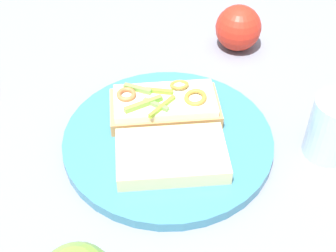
# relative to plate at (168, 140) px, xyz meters

# --- Properties ---
(ground_plane) EXTENTS (2.00, 2.00, 0.00)m
(ground_plane) POSITION_rel_plate_xyz_m (0.00, 0.00, -0.01)
(ground_plane) COLOR slate
(ground_plane) RESTS_ON ground
(plate) EXTENTS (0.29, 0.29, 0.02)m
(plate) POSITION_rel_plate_xyz_m (0.00, 0.00, 0.00)
(plate) COLOR teal
(plate) RESTS_ON ground_plane
(sandwich) EXTENTS (0.18, 0.15, 0.04)m
(sandwich) POSITION_rel_plate_xyz_m (0.03, -0.04, 0.02)
(sandwich) COLOR tan
(sandwich) RESTS_ON plate
(bread_slice_side) EXTENTS (0.17, 0.15, 0.02)m
(bread_slice_side) POSITION_rel_plate_xyz_m (-0.03, 0.04, 0.02)
(bread_slice_side) COLOR beige
(bread_slice_side) RESTS_ON plate
(apple_1) EXTENTS (0.11, 0.11, 0.08)m
(apple_1) POSITION_rel_plate_xyz_m (0.00, -0.27, 0.03)
(apple_1) COLOR red
(apple_1) RESTS_ON ground_plane
(drinking_glass) EXTENTS (0.07, 0.07, 0.09)m
(drinking_glass) POSITION_rel_plate_xyz_m (-0.20, -0.09, 0.04)
(drinking_glass) COLOR silver
(drinking_glass) RESTS_ON ground_plane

